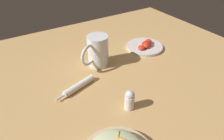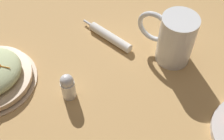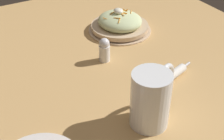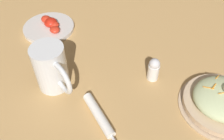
{
  "view_description": "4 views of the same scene",
  "coord_description": "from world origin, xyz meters",
  "px_view_note": "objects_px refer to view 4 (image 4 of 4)",
  "views": [
    {
      "loc": [
        -0.49,
        0.41,
        0.52
      ],
      "look_at": [
        0.05,
        0.08,
        0.06
      ],
      "focal_mm": 30.71,
      "sensor_mm": 36.0,
      "label": 1
    },
    {
      "loc": [
        -0.24,
        -0.3,
        0.64
      ],
      "look_at": [
        0.0,
        0.08,
        0.06
      ],
      "focal_mm": 46.76,
      "sensor_mm": 36.0,
      "label": 2
    },
    {
      "loc": [
        0.66,
        -0.31,
        0.57
      ],
      "look_at": [
        0.03,
        0.05,
        0.06
      ],
      "focal_mm": 51.6,
      "sensor_mm": 36.0,
      "label": 3
    },
    {
      "loc": [
        0.13,
        0.59,
        0.59
      ],
      "look_at": [
        0.02,
        0.1,
        0.06
      ],
      "focal_mm": 39.64,
      "sensor_mm": 36.0,
      "label": 4
    }
  ],
  "objects_px": {
    "beer_mug": "(52,70)",
    "tomato_plate": "(49,26)",
    "salt_shaker": "(154,69)",
    "salad_plate": "(222,101)",
    "napkin_roll": "(99,115)"
  },
  "relations": [
    {
      "from": "salad_plate",
      "to": "beer_mug",
      "type": "bearing_deg",
      "value": -22.18
    },
    {
      "from": "salad_plate",
      "to": "salt_shaker",
      "type": "distance_m",
      "value": 0.21
    },
    {
      "from": "beer_mug",
      "to": "tomato_plate",
      "type": "relative_size",
      "value": 0.8
    },
    {
      "from": "salad_plate",
      "to": "tomato_plate",
      "type": "relative_size",
      "value": 1.2
    },
    {
      "from": "beer_mug",
      "to": "tomato_plate",
      "type": "height_order",
      "value": "beer_mug"
    },
    {
      "from": "beer_mug",
      "to": "tomato_plate",
      "type": "bearing_deg",
      "value": -89.1
    },
    {
      "from": "tomato_plate",
      "to": "salt_shaker",
      "type": "relative_size",
      "value": 2.44
    },
    {
      "from": "tomato_plate",
      "to": "napkin_roll",
      "type": "bearing_deg",
      "value": 104.73
    },
    {
      "from": "salad_plate",
      "to": "napkin_roll",
      "type": "height_order",
      "value": "salad_plate"
    },
    {
      "from": "beer_mug",
      "to": "napkin_roll",
      "type": "relative_size",
      "value": 0.87
    },
    {
      "from": "salad_plate",
      "to": "napkin_roll",
      "type": "relative_size",
      "value": 1.3
    },
    {
      "from": "beer_mug",
      "to": "salt_shaker",
      "type": "distance_m",
      "value": 0.31
    },
    {
      "from": "napkin_roll",
      "to": "tomato_plate",
      "type": "xyz_separation_m",
      "value": [
        0.12,
        -0.44,
        -0.0
      ]
    },
    {
      "from": "salt_shaker",
      "to": "beer_mug",
      "type": "bearing_deg",
      "value": -7.08
    },
    {
      "from": "tomato_plate",
      "to": "salt_shaker",
      "type": "height_order",
      "value": "salt_shaker"
    }
  ]
}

